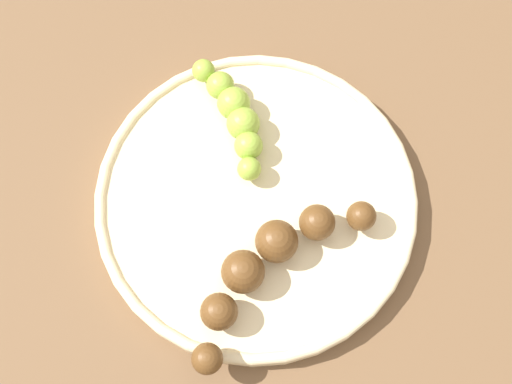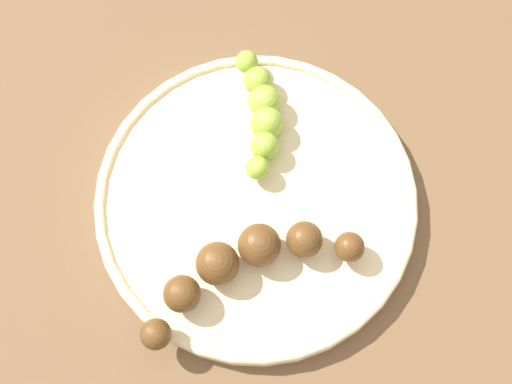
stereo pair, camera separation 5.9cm
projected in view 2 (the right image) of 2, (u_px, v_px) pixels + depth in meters
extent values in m
plane|color=brown|center=(256.00, 205.00, 0.63)|extent=(2.40, 2.40, 0.00)
cylinder|color=beige|center=(256.00, 202.00, 0.62)|extent=(0.29, 0.29, 0.02)
torus|color=beige|center=(256.00, 199.00, 0.61)|extent=(0.29, 0.29, 0.01)
sphere|color=#593819|center=(349.00, 247.00, 0.57)|extent=(0.03, 0.03, 0.03)
sphere|color=#593819|center=(304.00, 239.00, 0.58)|extent=(0.03, 0.03, 0.03)
sphere|color=#593819|center=(259.00, 245.00, 0.57)|extent=(0.04, 0.04, 0.04)
sphere|color=#593819|center=(218.00, 264.00, 0.57)|extent=(0.04, 0.04, 0.04)
sphere|color=#593819|center=(182.00, 294.00, 0.56)|extent=(0.03, 0.03, 0.03)
sphere|color=#593819|center=(156.00, 334.00, 0.55)|extent=(0.03, 0.03, 0.03)
sphere|color=#8CAD38|center=(258.00, 168.00, 0.60)|extent=(0.02, 0.02, 0.02)
sphere|color=#8CAD38|center=(265.00, 146.00, 0.61)|extent=(0.03, 0.03, 0.03)
sphere|color=#8CAD38|center=(267.00, 123.00, 0.61)|extent=(0.03, 0.03, 0.03)
sphere|color=#8CAD38|center=(264.00, 101.00, 0.62)|extent=(0.03, 0.03, 0.03)
sphere|color=#8CAD38|center=(258.00, 81.00, 0.63)|extent=(0.03, 0.03, 0.03)
sphere|color=#8CAD38|center=(247.00, 62.00, 0.63)|extent=(0.02, 0.02, 0.02)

